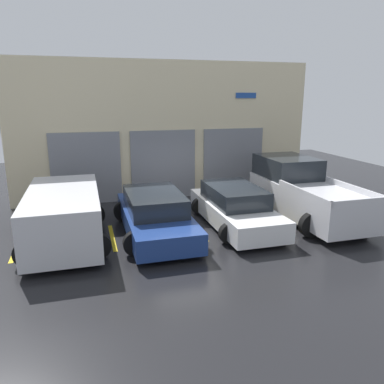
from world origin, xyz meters
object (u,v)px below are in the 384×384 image
pickup_truck (302,191)px  van_right (155,214)px  sedan_white (235,207)px  sedan_side (64,215)px

pickup_truck → van_right: bearing=-177.0°
sedan_white → van_right: 2.63m
van_right → sedan_side: bearing=-179.3°
sedan_side → van_right: (2.63, 0.03, -0.23)m
pickup_truck → sedan_white: bearing=-173.9°
pickup_truck → van_right: (-5.26, -0.28, -0.29)m
pickup_truck → van_right: 5.27m
pickup_truck → sedan_white: 2.66m
sedan_white → sedan_side: (-5.26, -0.03, 0.23)m
pickup_truck → van_right: pickup_truck is taller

